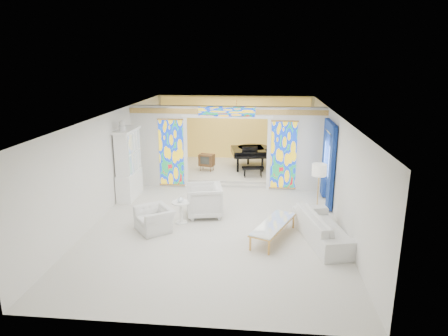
# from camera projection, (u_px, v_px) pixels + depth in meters

# --- Properties ---
(floor) EXTENTS (12.00, 12.00, 0.00)m
(floor) POSITION_uv_depth(u_px,v_px,m) (221.00, 206.00, 12.89)
(floor) COLOR silver
(floor) RESTS_ON ground
(ceiling) EXTENTS (7.00, 12.00, 0.02)m
(ceiling) POSITION_uv_depth(u_px,v_px,m) (221.00, 114.00, 12.09)
(ceiling) COLOR white
(ceiling) RESTS_ON wall_back
(wall_back) EXTENTS (7.00, 0.02, 3.00)m
(wall_back) POSITION_uv_depth(u_px,v_px,m) (235.00, 129.00, 18.25)
(wall_back) COLOR silver
(wall_back) RESTS_ON floor
(wall_front) EXTENTS (7.00, 0.02, 3.00)m
(wall_front) POSITION_uv_depth(u_px,v_px,m) (185.00, 250.00, 6.74)
(wall_front) COLOR silver
(wall_front) RESTS_ON floor
(wall_left) EXTENTS (0.02, 12.00, 3.00)m
(wall_left) POSITION_uv_depth(u_px,v_px,m) (113.00, 159.00, 12.82)
(wall_left) COLOR silver
(wall_left) RESTS_ON floor
(wall_right) EXTENTS (0.02, 12.00, 3.00)m
(wall_right) POSITION_uv_depth(u_px,v_px,m) (335.00, 164.00, 12.17)
(wall_right) COLOR silver
(wall_right) RESTS_ON floor
(partition_wall) EXTENTS (7.00, 0.22, 3.00)m
(partition_wall) POSITION_uv_depth(u_px,v_px,m) (227.00, 144.00, 14.37)
(partition_wall) COLOR silver
(partition_wall) RESTS_ON floor
(stained_glass_left) EXTENTS (0.90, 0.04, 2.40)m
(stained_glass_left) POSITION_uv_depth(u_px,v_px,m) (171.00, 153.00, 14.55)
(stained_glass_left) COLOR gold
(stained_glass_left) RESTS_ON partition_wall
(stained_glass_right) EXTENTS (0.90, 0.04, 2.40)m
(stained_glass_right) POSITION_uv_depth(u_px,v_px,m) (284.00, 155.00, 14.17)
(stained_glass_right) COLOR gold
(stained_glass_right) RESTS_ON partition_wall
(stained_glass_transom) EXTENTS (2.00, 0.04, 0.34)m
(stained_glass_transom) POSITION_uv_depth(u_px,v_px,m) (227.00, 112.00, 13.95)
(stained_glass_transom) COLOR gold
(stained_glass_transom) RESTS_ON partition_wall
(alcove_platform) EXTENTS (6.80, 3.80, 0.18)m
(alcove_platform) POSITION_uv_depth(u_px,v_px,m) (231.00, 170.00, 16.80)
(alcove_platform) COLOR silver
(alcove_platform) RESTS_ON floor
(gold_curtain_back) EXTENTS (6.70, 0.10, 2.90)m
(gold_curtain_back) POSITION_uv_depth(u_px,v_px,m) (235.00, 129.00, 18.13)
(gold_curtain_back) COLOR #F3CE54
(gold_curtain_back) RESTS_ON wall_back
(chandelier) EXTENTS (0.48, 0.48, 0.30)m
(chandelier) POSITION_uv_depth(u_px,v_px,m) (236.00, 112.00, 16.03)
(chandelier) COLOR gold
(chandelier) RESTS_ON ceiling
(blue_drapes) EXTENTS (0.14, 1.85, 2.65)m
(blue_drapes) POSITION_uv_depth(u_px,v_px,m) (329.00, 156.00, 12.83)
(blue_drapes) COLOR navy
(blue_drapes) RESTS_ON wall_right
(china_cabinet) EXTENTS (0.56, 1.46, 2.72)m
(china_cabinet) POSITION_uv_depth(u_px,v_px,m) (128.00, 164.00, 13.45)
(china_cabinet) COLOR white
(china_cabinet) RESTS_ON floor
(armchair_left) EXTENTS (1.30, 1.32, 0.65)m
(armchair_left) POSITION_uv_depth(u_px,v_px,m) (154.00, 219.00, 11.05)
(armchair_left) COLOR silver
(armchair_left) RESTS_ON floor
(armchair_right) EXTENTS (1.25, 1.22, 0.96)m
(armchair_right) POSITION_uv_depth(u_px,v_px,m) (204.00, 201.00, 12.03)
(armchair_right) COLOR white
(armchair_right) RESTS_ON floor
(sofa) EXTENTS (1.53, 2.68, 0.74)m
(sofa) POSITION_uv_depth(u_px,v_px,m) (325.00, 227.00, 10.41)
(sofa) COLOR white
(sofa) RESTS_ON floor
(side_table) EXTENTS (0.67, 0.67, 0.64)m
(side_table) POSITION_uv_depth(u_px,v_px,m) (181.00, 209.00, 11.51)
(side_table) COLOR white
(side_table) RESTS_ON floor
(vase) EXTENTS (0.18, 0.18, 0.18)m
(vase) POSITION_uv_depth(u_px,v_px,m) (181.00, 199.00, 11.43)
(vase) COLOR white
(vase) RESTS_ON side_table
(coffee_table) EXTENTS (1.31, 2.03, 0.44)m
(coffee_table) POSITION_uv_depth(u_px,v_px,m) (273.00, 225.00, 10.50)
(coffee_table) COLOR white
(coffee_table) RESTS_ON floor
(floor_lamp) EXTENTS (0.53, 0.53, 1.71)m
(floor_lamp) POSITION_uv_depth(u_px,v_px,m) (319.00, 173.00, 11.43)
(floor_lamp) COLOR gold
(floor_lamp) RESTS_ON floor
(grand_piano) EXTENTS (1.75, 2.70, 1.01)m
(grand_piano) POSITION_uv_depth(u_px,v_px,m) (251.00, 151.00, 16.70)
(grand_piano) COLOR black
(grand_piano) RESTS_ON alcove_platform
(tv_console) EXTENTS (0.67, 0.53, 0.68)m
(tv_console) POSITION_uv_depth(u_px,v_px,m) (207.00, 160.00, 16.22)
(tv_console) COLOR brown
(tv_console) RESTS_ON alcove_platform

